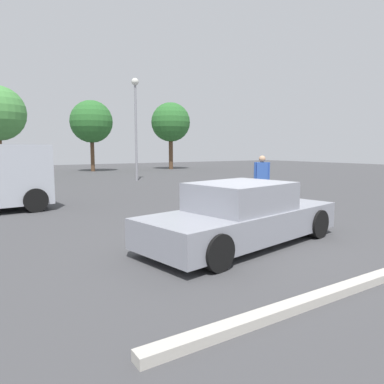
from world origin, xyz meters
name	(u,v)px	position (x,y,z in m)	size (l,w,h in m)	color
ground_plane	(240,243)	(0.00, 0.00, 0.00)	(80.00, 80.00, 0.00)	#424244
sedan_foreground	(242,216)	(-0.03, -0.09, 0.60)	(4.92, 2.51, 1.31)	gray
pedestrian	(262,175)	(4.20, 3.80, 1.05)	(0.47, 0.43, 1.76)	navy
parking_curb	(366,282)	(0.00, -2.84, 0.06)	(7.31, 0.20, 0.12)	#B7B2A8
light_post_near	(136,112)	(4.23, 15.00, 4.26)	(0.44, 0.44, 6.26)	gray
tree_back_center	(91,122)	(4.73, 25.64, 4.32)	(3.66, 3.66, 6.17)	brown
tree_far_right	(171,122)	(12.29, 25.03, 4.52)	(3.76, 3.76, 6.43)	brown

